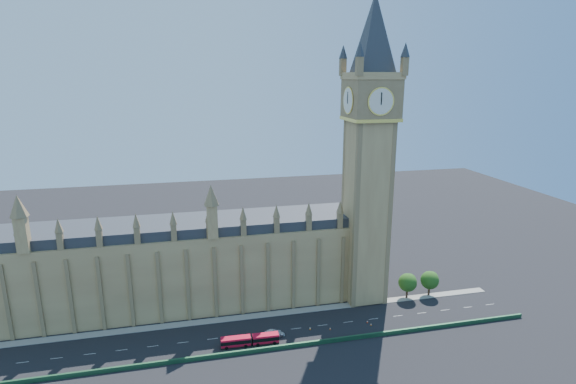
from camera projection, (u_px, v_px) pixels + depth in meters
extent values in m
plane|color=black|center=(255.00, 334.00, 127.42)|extent=(400.00, 400.00, 0.00)
cube|color=#A07C4D|center=(164.00, 270.00, 139.72)|extent=(120.00, 20.00, 25.00)
cube|color=#2D3035|center=(161.00, 227.00, 136.24)|extent=(120.00, 18.00, 3.00)
cube|color=#A07C4D|center=(366.00, 213.00, 141.58)|extent=(12.00, 12.00, 58.00)
cube|color=olive|center=(371.00, 100.00, 132.87)|extent=(14.00, 14.00, 12.00)
cylinder|color=silver|center=(381.00, 101.00, 126.12)|extent=(7.20, 0.30, 7.20)
cube|color=#A07C4D|center=(372.00, 76.00, 131.13)|extent=(14.50, 14.50, 2.00)
cube|color=#1E4C2D|center=(260.00, 350.00, 118.77)|extent=(160.00, 0.60, 1.20)
cube|color=gray|center=(250.00, 316.00, 136.37)|extent=(160.00, 3.00, 0.16)
cylinder|color=#382619|center=(407.00, 292.00, 147.52)|extent=(0.70, 0.70, 4.00)
sphere|color=#1E4612|center=(408.00, 283.00, 146.65)|extent=(6.00, 6.00, 6.00)
sphere|color=#1E4612|center=(410.00, 280.00, 146.96)|extent=(4.38, 4.38, 4.38)
cylinder|color=#382619|center=(429.00, 290.00, 149.24)|extent=(0.70, 0.70, 4.00)
sphere|color=#1E4612|center=(430.00, 280.00, 148.37)|extent=(6.00, 6.00, 6.00)
sphere|color=#1E4612|center=(432.00, 278.00, 148.67)|extent=(4.38, 4.38, 4.38)
cube|color=red|center=(236.00, 342.00, 121.06)|extent=(8.11, 2.51, 2.68)
cube|color=red|center=(266.00, 339.00, 122.54)|extent=(7.22, 2.48, 2.68)
cube|color=black|center=(236.00, 341.00, 120.98)|extent=(8.16, 2.56, 1.02)
cube|color=black|center=(266.00, 338.00, 122.46)|extent=(7.27, 2.53, 1.02)
cylinder|color=black|center=(250.00, 341.00, 121.79)|extent=(0.81, 2.17, 2.14)
cylinder|color=black|center=(227.00, 348.00, 119.76)|extent=(0.90, 0.30, 0.89)
cylinder|color=black|center=(226.00, 344.00, 121.88)|extent=(0.90, 0.30, 0.89)
cylinder|color=black|center=(246.00, 346.00, 120.69)|extent=(0.90, 0.30, 0.89)
cylinder|color=black|center=(245.00, 341.00, 122.81)|extent=(0.90, 0.30, 0.89)
cylinder|color=black|center=(258.00, 345.00, 121.28)|extent=(0.90, 0.30, 0.89)
cylinder|color=black|center=(257.00, 340.00, 123.41)|extent=(0.90, 0.30, 0.89)
cylinder|color=black|center=(275.00, 343.00, 122.11)|extent=(0.90, 0.30, 0.89)
cylinder|color=black|center=(273.00, 338.00, 124.24)|extent=(0.90, 0.30, 0.89)
imported|color=#43454B|center=(250.00, 339.00, 123.72)|extent=(4.02, 1.71, 1.35)
imported|color=#B9BDC2|center=(273.00, 333.00, 126.33)|extent=(4.80, 1.81, 1.56)
imported|color=silver|center=(278.00, 334.00, 125.95)|extent=(4.28, 2.01, 1.21)
cube|color=black|center=(310.00, 330.00, 129.33)|extent=(0.59, 0.59, 0.04)
cone|color=orange|center=(310.00, 329.00, 129.24)|extent=(0.64, 0.64, 0.79)
cylinder|color=white|center=(310.00, 328.00, 129.21)|extent=(0.38, 0.38, 0.13)
cube|color=black|center=(367.00, 323.00, 132.98)|extent=(0.51, 0.51, 0.04)
cone|color=red|center=(367.00, 322.00, 132.90)|extent=(0.56, 0.56, 0.69)
cylinder|color=white|center=(367.00, 321.00, 132.88)|extent=(0.34, 0.34, 0.12)
cube|color=black|center=(330.00, 330.00, 129.38)|extent=(0.36, 0.36, 0.04)
cone|color=#FF5B0D|center=(330.00, 329.00, 129.31)|extent=(0.40, 0.40, 0.64)
cylinder|color=white|center=(330.00, 328.00, 129.29)|extent=(0.31, 0.31, 0.11)
cube|color=black|center=(371.00, 325.00, 131.59)|extent=(0.45, 0.45, 0.04)
cone|color=orange|center=(371.00, 324.00, 131.51)|extent=(0.50, 0.50, 0.64)
cylinder|color=white|center=(371.00, 324.00, 131.49)|extent=(0.31, 0.31, 0.11)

